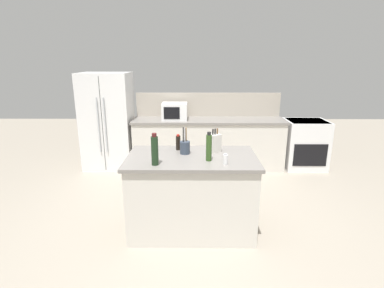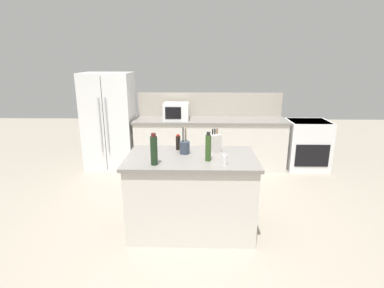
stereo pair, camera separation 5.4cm
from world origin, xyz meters
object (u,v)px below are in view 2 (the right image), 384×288
Objects in this scene: salt_shaker at (225,159)px; soy_sauce_bottle at (178,143)px; olive_oil_bottle at (208,147)px; utensil_crock at (185,147)px; range_oven at (307,144)px; knife_block at (215,143)px; wine_bottle at (154,150)px; refrigerator at (110,121)px; microwave at (176,111)px.

salt_shaker is 0.62× the size of soy_sauce_bottle.
utensil_crock is at bearing 136.97° from olive_oil_bottle.
utensil_crock reaches higher than range_oven.
knife_block is 0.83× the size of wine_bottle.
utensil_crock is 0.58m from salt_shaker.
refrigerator reaches higher than olive_oil_bottle.
utensil_crock is at bearing -54.56° from refrigerator.
refrigerator reaches higher than microwave.
refrigerator is 3.19m from salt_shaker.
utensil_crock is 0.51m from wine_bottle.
olive_oil_bottle is (-0.17, 0.12, 0.10)m from salt_shaker.
soy_sauce_bottle reaches higher than salt_shaker.
knife_block reaches higher than soy_sauce_bottle.
microwave is 2.48m from wine_bottle.
refrigerator is 3.89× the size of microwave.
utensil_crock is (-2.22, -2.09, 0.56)m from range_oven.
microwave is at bearing 105.82° from salt_shaker.
salt_shaker is 0.35× the size of wine_bottle.
salt_shaker is at bearing -125.79° from range_oven.
utensil_crock is 2.63× the size of salt_shaker.
knife_block is 0.34m from olive_oil_bottle.
microwave is 1.59× the size of knife_block.
salt_shaker is (1.97, -2.51, 0.10)m from refrigerator.
soy_sauce_bottle is at bearing 131.31° from olive_oil_bottle.
refrigerator is at bearing 125.88° from soy_sauce_bottle.
refrigerator is 1.29m from microwave.
range_oven is 7.56× the size of salt_shaker.
soy_sauce_bottle is at bearing 135.30° from salt_shaker.
olive_oil_bottle reaches higher than microwave.
wine_bottle is (1.22, -2.54, 0.21)m from refrigerator.
range_oven is 3.11m from olive_oil_bottle.
olive_oil_bottle is at bearing 13.63° from wine_bottle.
salt_shaker is at bearing -44.70° from soy_sauce_bottle.
utensil_crock is (0.25, -2.09, -0.07)m from microwave.
refrigerator is 2.82m from wine_bottle.
wine_bottle reaches higher than utensil_crock.
microwave is 2.11m from utensil_crock.
microwave is 2.56m from salt_shaker.
range_oven is 2.55m from microwave.
refrigerator is 5.16× the size of wine_bottle.
knife_block is (1.88, -2.07, 0.16)m from refrigerator.
range_oven is 2.81× the size of olive_oil_bottle.
utensil_crock is at bearing -60.54° from soy_sauce_bottle.
utensil_crock is at bearing -83.13° from microwave.
knife_block is at bearing 101.02° from salt_shaker.
wine_bottle is (-0.05, -2.48, 0.01)m from microwave.
salt_shaker is 0.23m from olive_oil_bottle.
range_oven is 3.06m from soy_sauce_bottle.
refrigerator is 2.45m from soy_sauce_bottle.
salt_shaker is 0.75m from soy_sauce_bottle.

